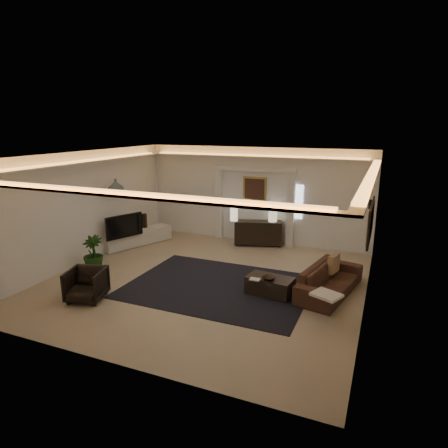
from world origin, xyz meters
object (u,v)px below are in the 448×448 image
at_px(console, 258,232).
at_px(coffee_table, 270,285).
at_px(sofa, 330,280).
at_px(armchair, 86,285).

xyz_separation_m(console, coffee_table, (1.33, -3.25, -0.20)).
relative_size(sofa, coffee_table, 2.14).
height_order(console, coffee_table, console).
height_order(coffee_table, armchair, armchair).
xyz_separation_m(console, armchair, (-2.10, -4.99, -0.06)).
distance_m(coffee_table, armchair, 3.85).
distance_m(sofa, coffee_table, 1.30).
height_order(console, sofa, console).
relative_size(console, coffee_table, 1.43).
bearing_deg(coffee_table, sofa, 32.42).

